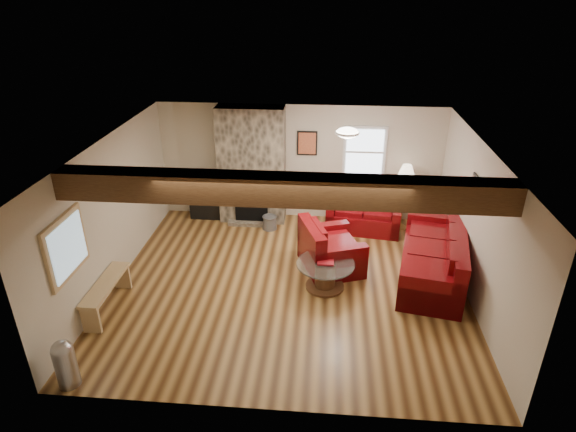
# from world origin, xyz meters

# --- Properties ---
(room) EXTENTS (8.00, 8.00, 8.00)m
(room) POSITION_xyz_m (0.00, 0.00, 1.25)
(room) COLOR #4F2F14
(room) RESTS_ON ground
(floor) EXTENTS (6.00, 6.00, 0.00)m
(floor) POSITION_xyz_m (0.00, 0.00, 0.00)
(floor) COLOR #4F2F14
(floor) RESTS_ON ground
(oak_beam) EXTENTS (6.00, 0.36, 0.38)m
(oak_beam) POSITION_xyz_m (0.00, -1.25, 2.31)
(oak_beam) COLOR #351F10
(oak_beam) RESTS_ON room
(chimney_breast) EXTENTS (1.40, 0.67, 2.50)m
(chimney_breast) POSITION_xyz_m (-1.00, 2.49, 1.22)
(chimney_breast) COLOR #353029
(chimney_breast) RESTS_ON floor
(back_window) EXTENTS (0.90, 0.08, 1.10)m
(back_window) POSITION_xyz_m (1.35, 2.71, 1.55)
(back_window) COLOR silver
(back_window) RESTS_ON room
(hatch_window) EXTENTS (0.08, 1.00, 0.90)m
(hatch_window) POSITION_xyz_m (-2.96, -1.50, 1.45)
(hatch_window) COLOR tan
(hatch_window) RESTS_ON room
(ceiling_dome) EXTENTS (0.40, 0.40, 0.18)m
(ceiling_dome) POSITION_xyz_m (0.90, 0.90, 2.44)
(ceiling_dome) COLOR #EEE4CA
(ceiling_dome) RESTS_ON room
(artwork_back) EXTENTS (0.42, 0.06, 0.52)m
(artwork_back) POSITION_xyz_m (0.15, 2.71, 1.70)
(artwork_back) COLOR black
(artwork_back) RESTS_ON room
(artwork_right) EXTENTS (0.06, 0.55, 0.42)m
(artwork_right) POSITION_xyz_m (2.96, 0.30, 1.75)
(artwork_right) COLOR black
(artwork_right) RESTS_ON room
(sofa_three) EXTENTS (1.47, 2.58, 0.94)m
(sofa_three) POSITION_xyz_m (2.48, 0.46, 0.47)
(sofa_three) COLOR #4A0507
(sofa_three) RESTS_ON floor
(loveseat) EXTENTS (1.62, 1.08, 0.80)m
(loveseat) POSITION_xyz_m (1.40, 2.23, 0.40)
(loveseat) COLOR #4A0507
(loveseat) RESTS_ON floor
(armchair_red) EXTENTS (1.29, 1.37, 0.90)m
(armchair_red) POSITION_xyz_m (0.72, 0.62, 0.45)
(armchair_red) COLOR #4A0507
(armchair_red) RESTS_ON floor
(coffee_table) EXTENTS (0.99, 0.99, 0.52)m
(coffee_table) POSITION_xyz_m (0.62, -0.05, 0.24)
(coffee_table) COLOR #432715
(coffee_table) RESTS_ON floor
(tv_cabinet) EXTENTS (0.93, 0.37, 0.46)m
(tv_cabinet) POSITION_xyz_m (-1.93, 2.53, 0.23)
(tv_cabinet) COLOR black
(tv_cabinet) RESTS_ON floor
(television) EXTENTS (0.84, 0.11, 0.49)m
(television) POSITION_xyz_m (-1.93, 2.53, 0.71)
(television) COLOR black
(television) RESTS_ON tv_cabinet
(floor_lamp) EXTENTS (0.36, 0.36, 1.42)m
(floor_lamp) POSITION_xyz_m (2.19, 2.33, 1.21)
(floor_lamp) COLOR tan
(floor_lamp) RESTS_ON floor
(pine_bench) EXTENTS (0.30, 1.28, 0.48)m
(pine_bench) POSITION_xyz_m (-2.83, -0.94, 0.24)
(pine_bench) COLOR tan
(pine_bench) RESTS_ON floor
(pedal_bin) EXTENTS (0.28, 0.28, 0.70)m
(pedal_bin) POSITION_xyz_m (-2.67, -2.55, 0.35)
(pedal_bin) COLOR #A5A5AA
(pedal_bin) RESTS_ON floor
(coal_bucket) EXTENTS (0.32, 0.32, 0.30)m
(coal_bucket) POSITION_xyz_m (-0.59, 2.05, 0.15)
(coal_bucket) COLOR slate
(coal_bucket) RESTS_ON floor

